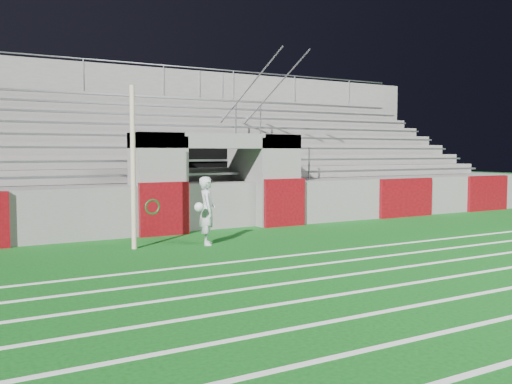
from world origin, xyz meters
TOP-DOWN VIEW (x-y plane):
  - ground at (0.00, 0.00)m, footprint 90.00×90.00m
  - field_post at (-3.08, 1.42)m, footprint 0.11×0.11m
  - field_markings at (0.00, -5.00)m, footprint 28.00×8.09m
  - stadium_structure at (0.00, 7.97)m, footprint 26.00×8.48m
  - goalkeeper_with_ball at (-1.48, 1.12)m, footprint 0.71×0.72m
  - hose_coil at (-2.13, 2.93)m, footprint 0.48×0.13m

SIDE VIEW (x-z plane):
  - ground at x=0.00m, z-range 0.00..0.00m
  - field_markings at x=0.00m, z-range 0.00..0.01m
  - hose_coil at x=-2.13m, z-range 0.50..0.98m
  - goalkeeper_with_ball at x=-1.48m, z-range 0.00..1.55m
  - stadium_structure at x=0.00m, z-range -1.22..4.20m
  - field_post at x=-3.08m, z-range 0.00..3.52m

